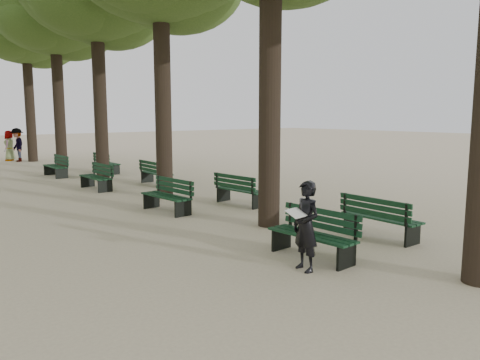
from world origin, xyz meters
TOP-DOWN VIEW (x-y plane):
  - ground at (0.00, 0.00)m, footprint 120.00×120.00m
  - tree_central_4 at (1.50, 18.00)m, footprint 6.00×6.00m
  - tree_central_5 at (1.50, 23.00)m, footprint 6.00×6.00m
  - bench_left_0 at (0.37, 0.57)m, footprint 0.66×1.83m
  - bench_left_1 at (0.37, 5.95)m, footprint 0.68×1.83m
  - bench_left_2 at (0.37, 10.94)m, footprint 0.59×1.81m
  - bench_left_3 at (0.37, 15.42)m, footprint 0.57×1.80m
  - bench_right_0 at (2.63, 0.62)m, footprint 0.59×1.81m
  - bench_right_1 at (2.63, 5.49)m, footprint 0.68×1.83m
  - bench_right_2 at (2.63, 10.62)m, footprint 0.63×1.82m
  - bench_right_3 at (2.63, 15.26)m, footprint 0.58×1.80m
  - man_with_map at (-0.23, 0.17)m, footprint 0.63×0.67m
  - pedestrian_d at (0.58, 24.22)m, footprint 0.78×0.90m
  - pedestrian_b at (0.79, 23.34)m, footprint 0.40×1.24m

SIDE VIEW (x-z plane):
  - ground at x=0.00m, z-range 0.00..0.00m
  - bench_left_0 at x=0.37m, z-range -0.19..0.73m
  - bench_left_1 at x=0.37m, z-range -0.19..0.73m
  - bench_left_2 at x=0.37m, z-range -0.19..0.73m
  - bench_left_3 at x=0.37m, z-range -0.19..0.73m
  - bench_right_0 at x=2.63m, z-range -0.19..0.73m
  - bench_right_1 at x=2.63m, z-range -0.19..0.73m
  - bench_right_2 at x=2.63m, z-range -0.19..0.73m
  - bench_right_3 at x=2.63m, z-range -0.19..0.73m
  - man_with_map at x=-0.23m, z-range 0.00..1.57m
  - pedestrian_d at x=0.58m, z-range 0.00..1.75m
  - pedestrian_b at x=0.79m, z-range 0.00..1.91m
  - tree_central_4 at x=1.50m, z-range 2.68..12.63m
  - tree_central_5 at x=1.50m, z-range 2.68..12.63m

